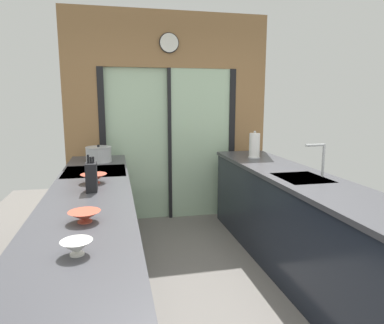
{
  "coord_description": "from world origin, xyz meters",
  "views": [
    {
      "loc": [
        -0.71,
        -2.15,
        1.6
      ],
      "look_at": [
        -0.02,
        0.94,
        1.03
      ],
      "focal_mm": 32.43,
      "sensor_mm": 36.0,
      "label": 1
    }
  ],
  "objects_px": {
    "paper_towel_roll": "(254,146)",
    "mixing_bowl_mid": "(85,216)",
    "oven_range": "(97,217)",
    "stock_pot": "(99,154)",
    "knife_block": "(91,177)",
    "mixing_bowl_far": "(94,178)",
    "mixing_bowl_near": "(77,247)"
  },
  "relations": [
    {
      "from": "oven_range",
      "to": "mixing_bowl_far",
      "type": "xyz_separation_m",
      "value": [
        0.02,
        -0.51,
        0.51
      ]
    },
    {
      "from": "stock_pot",
      "to": "knife_block",
      "type": "bearing_deg",
      "value": -90.0
    },
    {
      "from": "knife_block",
      "to": "oven_range",
      "type": "bearing_deg",
      "value": 91.37
    },
    {
      "from": "mixing_bowl_near",
      "to": "knife_block",
      "type": "distance_m",
      "value": 1.12
    },
    {
      "from": "mixing_bowl_mid",
      "to": "paper_towel_roll",
      "type": "bearing_deg",
      "value": 46.05
    },
    {
      "from": "oven_range",
      "to": "paper_towel_roll",
      "type": "xyz_separation_m",
      "value": [
        1.8,
        0.38,
        0.61
      ]
    },
    {
      "from": "knife_block",
      "to": "paper_towel_roll",
      "type": "bearing_deg",
      "value": 32.99
    },
    {
      "from": "mixing_bowl_far",
      "to": "paper_towel_roll",
      "type": "height_order",
      "value": "paper_towel_roll"
    },
    {
      "from": "mixing_bowl_near",
      "to": "paper_towel_roll",
      "type": "xyz_separation_m",
      "value": [
        1.78,
        2.27,
        0.11
      ]
    },
    {
      "from": "mixing_bowl_near",
      "to": "mixing_bowl_far",
      "type": "distance_m",
      "value": 1.38
    },
    {
      "from": "mixing_bowl_far",
      "to": "stock_pot",
      "type": "bearing_deg",
      "value": 90.0
    },
    {
      "from": "mixing_bowl_near",
      "to": "mixing_bowl_far",
      "type": "relative_size",
      "value": 0.66
    },
    {
      "from": "mixing_bowl_mid",
      "to": "stock_pot",
      "type": "height_order",
      "value": "stock_pot"
    },
    {
      "from": "mixing_bowl_mid",
      "to": "knife_block",
      "type": "xyz_separation_m",
      "value": [
        -0.0,
        0.69,
        0.08
      ]
    },
    {
      "from": "paper_towel_roll",
      "to": "stock_pot",
      "type": "bearing_deg",
      "value": 175.82
    },
    {
      "from": "mixing_bowl_far",
      "to": "oven_range",
      "type": "bearing_deg",
      "value": 92.08
    },
    {
      "from": "oven_range",
      "to": "paper_towel_roll",
      "type": "distance_m",
      "value": 1.94
    },
    {
      "from": "mixing_bowl_near",
      "to": "paper_towel_roll",
      "type": "distance_m",
      "value": 2.89
    },
    {
      "from": "oven_range",
      "to": "stock_pot",
      "type": "bearing_deg",
      "value": 87.95
    },
    {
      "from": "oven_range",
      "to": "mixing_bowl_near",
      "type": "distance_m",
      "value": 1.95
    },
    {
      "from": "stock_pot",
      "to": "oven_range",
      "type": "bearing_deg",
      "value": -92.05
    },
    {
      "from": "mixing_bowl_near",
      "to": "paper_towel_roll",
      "type": "relative_size",
      "value": 0.44
    },
    {
      "from": "knife_block",
      "to": "mixing_bowl_far",
      "type": "bearing_deg",
      "value": 89.99
    },
    {
      "from": "oven_range",
      "to": "mixing_bowl_mid",
      "type": "height_order",
      "value": "mixing_bowl_mid"
    },
    {
      "from": "paper_towel_roll",
      "to": "mixing_bowl_mid",
      "type": "bearing_deg",
      "value": -133.95
    },
    {
      "from": "oven_range",
      "to": "stock_pot",
      "type": "relative_size",
      "value": 3.28
    },
    {
      "from": "stock_pot",
      "to": "paper_towel_roll",
      "type": "height_order",
      "value": "paper_towel_roll"
    },
    {
      "from": "oven_range",
      "to": "paper_towel_roll",
      "type": "relative_size",
      "value": 2.88
    },
    {
      "from": "mixing_bowl_mid",
      "to": "knife_block",
      "type": "relative_size",
      "value": 0.65
    },
    {
      "from": "mixing_bowl_far",
      "to": "paper_towel_roll",
      "type": "relative_size",
      "value": 0.67
    },
    {
      "from": "oven_range",
      "to": "mixing_bowl_mid",
      "type": "relative_size",
      "value": 5.11
    },
    {
      "from": "oven_range",
      "to": "knife_block",
      "type": "height_order",
      "value": "knife_block"
    }
  ]
}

